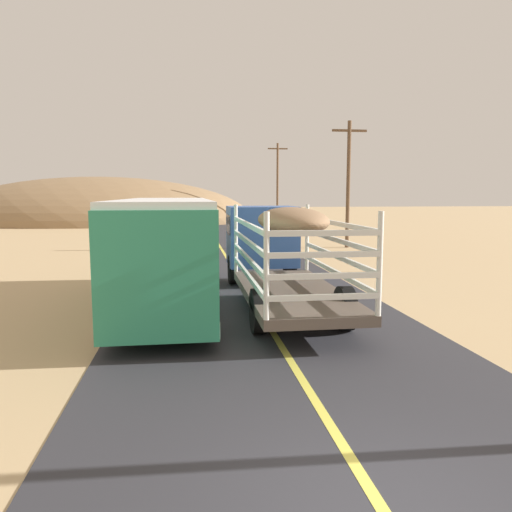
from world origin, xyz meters
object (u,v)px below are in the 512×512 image
at_px(bus, 167,249).
at_px(power_pole_far, 278,181).
at_px(car_far, 185,226).
at_px(power_pole_mid, 348,180).
at_px(livestock_truck, 271,242).

distance_m(bus, power_pole_far, 41.26).
xyz_separation_m(car_far, power_pole_far, (10.27, 13.04, 4.07)).
distance_m(bus, power_pole_mid, 18.73).
relative_size(bus, car_far, 2.27).
xyz_separation_m(livestock_truck, power_pole_mid, (7.26, 13.97, 2.43)).
bearing_deg(power_pole_far, power_pole_mid, -90.00).
xyz_separation_m(livestock_truck, power_pole_far, (7.26, 38.51, 2.98)).
bearing_deg(car_far, bus, -90.80).
xyz_separation_m(car_far, power_pole_mid, (10.27, -11.50, 3.53)).
relative_size(car_far, power_pole_far, 0.49).
height_order(bus, power_pole_mid, power_pole_mid).
relative_size(bus, power_pole_mid, 1.27).
bearing_deg(car_far, livestock_truck, -83.27).
height_order(livestock_truck, bus, bus).
bearing_deg(bus, power_pole_far, 75.01).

